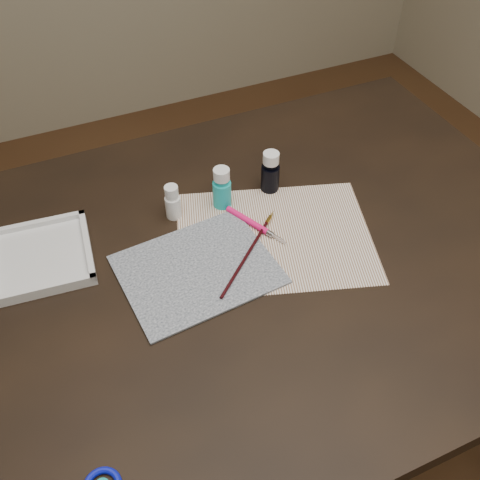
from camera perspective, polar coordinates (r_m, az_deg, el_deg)
name	(u,v)px	position (r m, az deg, el deg)	size (l,w,h in m)	color
ground	(240,435)	(1.64, 0.00, -20.06)	(3.50, 3.50, 0.02)	#422614
table	(240,365)	(1.30, 0.00, -13.14)	(1.30, 0.90, 0.75)	black
paper	(274,236)	(1.04, 3.67, 0.40)	(0.37, 0.28, 0.00)	white
canvas	(197,269)	(0.98, -4.56, -3.14)	(0.27, 0.22, 0.00)	black
paint_bottle_white	(173,202)	(1.06, -7.20, 4.07)	(0.03, 0.03, 0.08)	white
paint_bottle_cyan	(222,188)	(1.07, -1.94, 5.59)	(0.04, 0.04, 0.09)	#1AB6B7
paint_bottle_navy	(270,172)	(1.11, 3.26, 7.29)	(0.04, 0.04, 0.09)	black
paintbrush	(250,251)	(1.00, 1.04, -1.15)	(0.25, 0.01, 0.01)	black
craft_knife	(257,226)	(1.05, 1.81, 1.52)	(0.15, 0.01, 0.01)	#FF156D
palette_tray	(41,256)	(1.05, -20.47, -1.63)	(0.18, 0.18, 0.02)	silver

